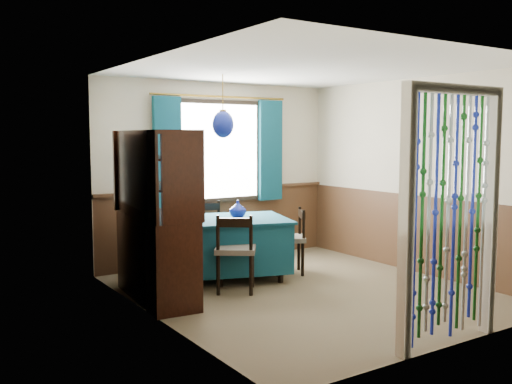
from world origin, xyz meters
TOP-DOWN VIEW (x-y plane):
  - floor at (0.00, 0.00)m, footprint 4.00×4.00m
  - ceiling at (0.00, 0.00)m, footprint 4.00×4.00m
  - wall_back at (0.00, 2.00)m, footprint 3.60×0.00m
  - wall_front at (0.00, -2.00)m, footprint 3.60×0.00m
  - wall_left at (-1.80, 0.00)m, footprint 0.00×4.00m
  - wall_right at (1.80, 0.00)m, footprint 0.00×4.00m
  - wainscot_back at (0.00, 1.99)m, footprint 3.60×0.00m
  - wainscot_front at (0.00, -1.99)m, footprint 3.60×0.00m
  - wainscot_left at (-1.79, 0.00)m, footprint 0.00×4.00m
  - wainscot_right at (1.79, 0.00)m, footprint 0.00×4.00m
  - window at (0.00, 1.95)m, footprint 1.32×0.12m
  - doorway at (0.00, -1.94)m, footprint 1.16×0.12m
  - dining_table at (-0.47, 1.04)m, footprint 1.82×1.51m
  - chair_near at (-0.67, 0.43)m, footprint 0.61×0.60m
  - chair_far at (-0.30, 1.74)m, footprint 0.52×0.51m
  - chair_left at (-1.28, 1.36)m, footprint 0.50×0.51m
  - chair_right at (0.38, 0.80)m, footprint 0.55×0.56m
  - sideboard at (-1.54, 0.65)m, footprint 0.59×1.43m
  - pendant_lamp at (-0.47, 1.04)m, footprint 0.26×0.26m
  - vase_table at (-0.29, 1.00)m, footprint 0.22×0.22m
  - bowl_shelf at (-1.48, 0.36)m, footprint 0.23×0.23m
  - vase_sideboard at (-1.48, 0.97)m, footprint 0.23×0.23m

SIDE VIEW (x-z plane):
  - floor at x=0.00m, z-range 0.00..0.00m
  - dining_table at x=-0.47m, z-range 0.06..0.81m
  - chair_right at x=0.38m, z-range 0.03..0.87m
  - chair_left at x=-1.28m, z-range 0.03..0.88m
  - chair_far at x=-0.30m, z-range 0.03..0.90m
  - chair_near at x=-0.67m, z-range 0.03..0.93m
  - wainscot_back at x=0.00m, z-range -1.30..2.30m
  - wainscot_front at x=0.00m, z-range -1.30..2.30m
  - wainscot_left at x=-1.79m, z-range -1.50..2.50m
  - wainscot_right at x=1.79m, z-range -1.50..2.50m
  - sideboard at x=-1.54m, z-range -0.28..1.54m
  - vase_table at x=-0.29m, z-range 0.75..0.95m
  - vase_sideboard at x=-1.48m, z-range 0.91..1.11m
  - doorway at x=0.00m, z-range -0.04..2.14m
  - wall_back at x=0.00m, z-range -0.55..3.05m
  - wall_front at x=0.00m, z-range -0.55..3.05m
  - wall_left at x=-1.80m, z-range -0.75..3.25m
  - wall_right at x=1.80m, z-range -0.75..3.25m
  - bowl_shelf at x=-1.48m, z-range 1.24..1.29m
  - window at x=0.00m, z-range 0.84..2.26m
  - pendant_lamp at x=-0.47m, z-range 1.52..2.28m
  - ceiling at x=0.00m, z-range 2.50..2.50m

